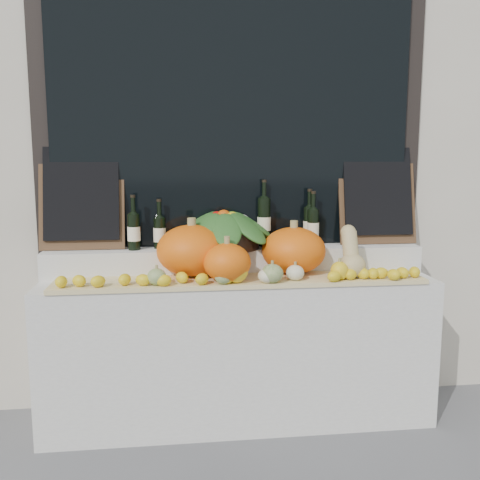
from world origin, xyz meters
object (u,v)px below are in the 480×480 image
produce_bowl (224,229)px  wine_bottle_tall (264,221)px  butternut_squash (351,256)px  pumpkin_right (294,250)px  pumpkin_left (192,250)px

produce_bowl → wine_bottle_tall: wine_bottle_tall is taller
butternut_squash → pumpkin_right: bearing=157.8°
pumpkin_right → produce_bowl: 0.44m
pumpkin_right → wine_bottle_tall: (-0.14, 0.21, 0.15)m
pumpkin_right → wine_bottle_tall: size_ratio=0.92×
pumpkin_right → produce_bowl: (-0.40, 0.15, 0.12)m
wine_bottle_tall → pumpkin_left: bearing=-156.5°
pumpkin_left → butternut_squash: size_ratio=1.40×
pumpkin_right → wine_bottle_tall: 0.29m
produce_bowl → pumpkin_left: bearing=-144.4°
wine_bottle_tall → produce_bowl: bearing=-167.6°
butternut_squash → produce_bowl: size_ratio=0.45×
pumpkin_left → produce_bowl: bearing=35.6°
pumpkin_right → butternut_squash: bearing=-22.2°
pumpkin_right → pumpkin_left: bearing=179.2°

